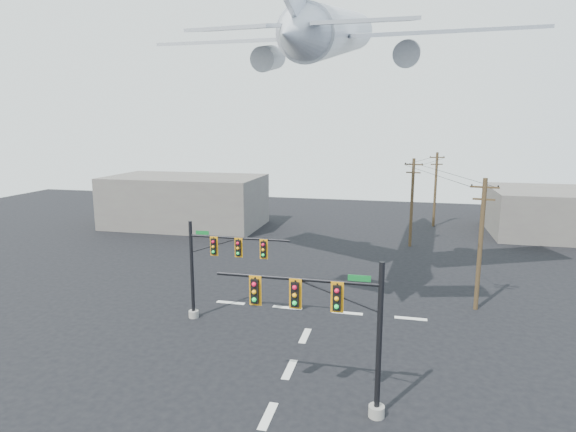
% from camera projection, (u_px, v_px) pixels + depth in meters
% --- Properties ---
extents(ground, '(120.00, 120.00, 0.00)m').
position_uv_depth(ground, '(268.00, 416.00, 20.17)').
color(ground, black).
rests_on(ground, ground).
extents(lane_markings, '(14.00, 21.20, 0.01)m').
position_uv_depth(lane_markings, '(295.00, 357.00, 25.27)').
color(lane_markings, silver).
rests_on(lane_markings, ground).
extents(signal_mast_near, '(7.25, 0.74, 6.73)m').
position_uv_depth(signal_mast_near, '(336.00, 327.00, 19.77)').
color(signal_mast_near, gray).
rests_on(signal_mast_near, ground).
extents(signal_mast_far, '(6.58, 0.69, 6.23)m').
position_uv_depth(signal_mast_far, '(215.00, 265.00, 29.43)').
color(signal_mast_far, gray).
rests_on(signal_mast_far, ground).
extents(utility_pole_a, '(1.74, 0.41, 8.72)m').
position_uv_depth(utility_pole_a, '(481.00, 242.00, 31.00)').
color(utility_pole_a, '#4D3921').
rests_on(utility_pole_a, ground).
extents(utility_pole_b, '(1.76, 0.50, 8.80)m').
position_uv_depth(utility_pole_b, '(412.00, 201.00, 47.45)').
color(utility_pole_b, '#4D3921').
rests_on(utility_pole_b, ground).
extents(utility_pole_c, '(1.76, 0.68, 8.84)m').
position_uv_depth(utility_pole_c, '(435.00, 188.00, 56.95)').
color(utility_pole_c, '#4D3921').
rests_on(utility_pole_c, ground).
extents(power_lines, '(5.61, 26.89, 0.08)m').
position_uv_depth(power_lines, '(435.00, 168.00, 43.71)').
color(power_lines, black).
extents(airliner, '(27.88, 29.19, 8.13)m').
position_uv_depth(airliner, '(336.00, 33.00, 34.14)').
color(airliner, silver).
extents(building_left, '(18.00, 10.00, 6.00)m').
position_uv_depth(building_left, '(185.00, 201.00, 57.57)').
color(building_left, '#625F57').
rests_on(building_left, ground).
extents(building_right, '(14.00, 12.00, 5.00)m').
position_uv_depth(building_right, '(557.00, 212.00, 53.00)').
color(building_right, '#625F57').
rests_on(building_right, ground).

